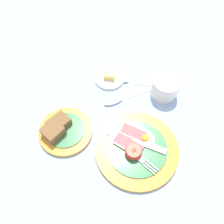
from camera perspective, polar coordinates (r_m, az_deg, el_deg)
ground_plane at (r=0.70m, az=-0.00°, el=-6.73°), size 3.00×3.00×0.00m
breakfast_plate at (r=0.68m, az=6.37°, el=-9.32°), size 0.26×0.26×0.04m
bread_plate at (r=0.72m, az=-12.76°, el=-4.53°), size 0.17×0.17×0.05m
sugar_cup at (r=0.79m, az=13.71°, el=6.38°), size 0.09×0.09×0.07m
butter_dish at (r=0.83m, az=-0.68°, el=8.98°), size 0.11×0.11×0.03m
teaspoon_by_saucer at (r=0.82m, az=3.85°, el=8.12°), size 0.19×0.05×0.01m
teaspoon_near_cup at (r=0.77m, az=2.20°, el=3.39°), size 0.15×0.15×0.01m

